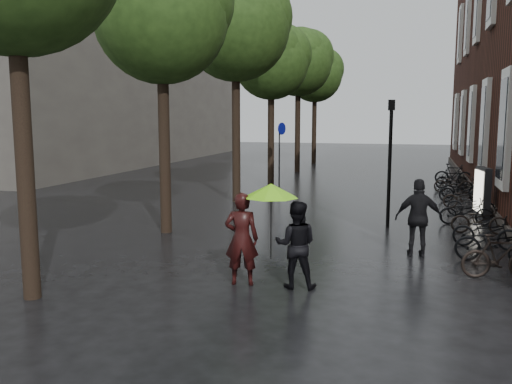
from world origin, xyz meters
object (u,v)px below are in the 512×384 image
(ad_lightbox, at_px, (482,192))
(lamp_post, at_px, (390,151))
(parked_bicycles, at_px, (467,201))
(person_black, at_px, (296,245))
(pedestrian_walking, at_px, (419,218))
(person_burgundy, at_px, (242,239))

(ad_lightbox, xyz_separation_m, lamp_post, (-2.95, -2.45, 1.50))
(ad_lightbox, height_order, lamp_post, lamp_post)
(parked_bicycles, relative_size, lamp_post, 4.38)
(person_black, distance_m, ad_lightbox, 10.09)
(person_black, bearing_deg, pedestrian_walking, -133.87)
(pedestrian_walking, xyz_separation_m, ad_lightbox, (2.09, 5.86, -0.10))
(person_burgundy, bearing_deg, pedestrian_walking, -147.45)
(person_burgundy, relative_size, person_black, 1.08)
(person_burgundy, height_order, ad_lightbox, person_burgundy)
(person_black, height_order, pedestrian_walking, pedestrian_walking)
(person_black, xyz_separation_m, pedestrian_walking, (2.35, 3.20, 0.08))
(person_burgundy, height_order, lamp_post, lamp_post)
(person_black, bearing_deg, parked_bicycles, -119.90)
(person_black, distance_m, pedestrian_walking, 3.97)
(person_burgundy, distance_m, pedestrian_walking, 4.77)
(person_burgundy, bearing_deg, person_black, 174.03)
(lamp_post, bearing_deg, ad_lightbox, 39.73)
(pedestrian_walking, xyz_separation_m, lamp_post, (-0.86, 3.41, 1.40))
(pedestrian_walking, bearing_deg, person_black, 47.48)
(person_black, distance_m, lamp_post, 6.94)
(person_burgundy, relative_size, pedestrian_walking, 0.99)
(person_burgundy, xyz_separation_m, ad_lightbox, (5.53, 9.16, -0.09))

